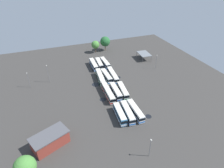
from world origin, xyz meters
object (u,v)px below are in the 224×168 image
object	(u,v)px
bus_row2_slot1	(116,91)
lamp_post_by_building	(150,147)
tree_northwest	(105,41)
bus_row0_slot0	(94,65)
tree_south_edge	(95,45)
bus_row1_slot1	(106,76)
bus_row2_slot2	(123,91)
lamp_post_far_corner	(156,61)
lamp_post_mid_lot	(29,79)
bus_row0_slot1	(99,64)
bus_row3_slot2	(135,111)
bus_row1_slot2	(113,75)
bus_row2_slot0	(108,93)
lamp_post_near_entrance	(48,73)
depot_building	(50,140)
maintenance_shelter	(144,54)
tree_north_edge	(25,167)
bus_row0_slot2	(105,63)
bus_row3_slot1	(127,112)
bus_row3_slot0	(120,114)
bus_row1_slot0	(100,77)

from	to	relation	value
bus_row2_slot1	lamp_post_by_building	xyz separation A→B (m)	(34.97, -2.63, 2.29)
bus_row2_slot1	tree_northwest	distance (m)	53.55
bus_row0_slot0	tree_south_edge	world-z (taller)	tree_south_edge
bus_row1_slot1	bus_row2_slot2	world-z (taller)	same
bus_row1_slot1	lamp_post_by_building	xyz separation A→B (m)	(49.87, -3.34, 2.29)
lamp_post_far_corner	lamp_post_mid_lot	xyz separation A→B (m)	(-4.76, -67.69, -0.20)
bus_row0_slot1	bus_row3_slot2	xyz separation A→B (m)	(45.42, 0.66, 0.00)
lamp_post_mid_lot	bus_row0_slot0	bearing A→B (deg)	104.57
bus_row1_slot2	bus_row2_slot2	xyz separation A→B (m)	(15.30, -0.87, -0.00)
bus_row1_slot1	bus_row2_slot0	size ratio (longest dim) A/B	0.83
lamp_post_near_entrance	bus_row3_slot2	bearing A→B (deg)	38.09
bus_row1_slot2	lamp_post_near_entrance	size ratio (longest dim) A/B	1.53
depot_building	lamp_post_by_building	xyz separation A→B (m)	(15.47, 28.56, 1.65)
bus_row2_slot2	tree_northwest	size ratio (longest dim) A/B	1.24
lamp_post_near_entrance	bus_row2_slot2	bearing A→B (deg)	53.24
bus_row2_slot2	lamp_post_near_entrance	bearing A→B (deg)	-126.76
bus_row1_slot1	maintenance_shelter	distance (m)	33.77
lamp_post_by_building	maintenance_shelter	bearing A→B (deg)	152.61
bus_row1_slot1	bus_row2_slot2	distance (m)	15.66
bus_row2_slot0	lamp_post_near_entrance	bearing A→B (deg)	-132.78
bus_row1_slot2	tree_north_edge	size ratio (longest dim) A/B	1.67
bus_row3_slot2	lamp_post_near_entrance	world-z (taller)	lamp_post_near_entrance
bus_row0_slot2	bus_row3_slot1	bearing A→B (deg)	-7.82
lamp_post_far_corner	tree_south_edge	bearing A→B (deg)	-143.57
bus_row1_slot1	maintenance_shelter	world-z (taller)	maintenance_shelter
bus_row0_slot2	bus_row3_slot1	distance (m)	45.28
lamp_post_mid_lot	tree_south_edge	size ratio (longest dim) A/B	0.98
bus_row1_slot1	bus_row2_slot1	xyz separation A→B (m)	(14.90, -0.71, -0.00)
bus_row2_slot1	bus_row3_slot1	size ratio (longest dim) A/B	0.97
bus_row3_slot1	lamp_post_mid_lot	world-z (taller)	lamp_post_mid_lot
bus_row1_slot1	tree_northwest	world-z (taller)	tree_northwest
bus_row2_slot2	bus_row3_slot2	size ratio (longest dim) A/B	0.98
bus_row2_slot0	bus_row3_slot2	distance (m)	16.92
bus_row0_slot1	maintenance_shelter	distance (m)	29.40
bus_row2_slot1	bus_row3_slot2	xyz separation A→B (m)	(15.46, 2.25, 0.00)
maintenance_shelter	bus_row3_slot1	bearing A→B (deg)	-35.40
bus_row0_slot0	bus_row0_slot2	size ratio (longest dim) A/B	1.07
bus_row3_slot0	tree_northwest	world-z (taller)	tree_northwest
maintenance_shelter	tree_north_edge	world-z (taller)	tree_north_edge
bus_row0_slot1	bus_row3_slot1	bearing A→B (deg)	-3.41
bus_row1_slot1	bus_row1_slot2	world-z (taller)	same
bus_row3_slot2	lamp_post_near_entrance	size ratio (longest dim) A/B	1.30
lamp_post_mid_lot	bus_row0_slot2	bearing A→B (deg)	101.90
depot_building	bus_row2_slot2	bearing A→B (deg)	118.78
bus_row0_slot0	bus_row2_slot0	size ratio (longest dim) A/B	0.86
bus_row2_slot0	lamp_post_far_corner	world-z (taller)	lamp_post_far_corner
bus_row3_slot0	lamp_post_far_corner	xyz separation A→B (m)	(-31.00, 35.25, 2.78)
bus_row1_slot2	bus_row0_slot2	bearing A→B (deg)	176.57
bus_row1_slot0	lamp_post_by_building	world-z (taller)	lamp_post_by_building
depot_building	tree_south_edge	world-z (taller)	tree_south_edge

